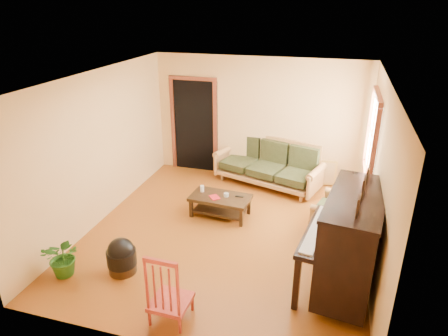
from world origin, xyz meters
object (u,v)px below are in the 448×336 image
(coffee_table, at_px, (220,206))
(red_chair, at_px, (170,285))
(piano, at_px, (351,244))
(potted_plant, at_px, (64,257))
(armchair, at_px, (335,207))
(footstool, at_px, (122,260))
(sofa, at_px, (267,164))
(ceramic_crock, at_px, (349,184))

(coffee_table, distance_m, red_chair, 2.63)
(piano, relative_size, red_chair, 1.60)
(piano, xyz_separation_m, potted_plant, (-3.83, -0.82, -0.40))
(armchair, distance_m, piano, 1.62)
(piano, bearing_deg, coffee_table, 155.30)
(footstool, relative_size, potted_plant, 0.71)
(sofa, bearing_deg, coffee_table, -93.47)
(potted_plant, bearing_deg, ceramic_crock, 45.80)
(coffee_table, xyz_separation_m, footstool, (-0.89, -1.96, 0.01))
(potted_plant, bearing_deg, sofa, 59.82)
(potted_plant, bearing_deg, footstool, 21.64)
(sofa, relative_size, armchair, 2.79)
(coffee_table, bearing_deg, armchair, 4.47)
(red_chair, bearing_deg, coffee_table, 94.78)
(armchair, xyz_separation_m, ceramic_crock, (0.25, 1.58, -0.26))
(coffee_table, height_order, potted_plant, potted_plant)
(sofa, height_order, armchair, sofa)
(sofa, xyz_separation_m, potted_plant, (-2.20, -3.78, -0.18))
(ceramic_crock, xyz_separation_m, potted_plant, (-3.87, -3.98, 0.16))
(ceramic_crock, bearing_deg, armchair, -99.16)
(ceramic_crock, relative_size, potted_plant, 0.45)
(piano, bearing_deg, red_chair, -141.98)
(piano, height_order, red_chair, piano)
(piano, relative_size, footstool, 3.74)
(footstool, bearing_deg, potted_plant, -158.36)
(armchair, distance_m, red_chair, 3.32)
(coffee_table, distance_m, piano, 2.67)
(ceramic_crock, bearing_deg, potted_plant, -134.20)
(footstool, bearing_deg, armchair, 36.22)
(sofa, xyz_separation_m, red_chair, (-0.42, -4.14, 0.02))
(armchair, relative_size, potted_plant, 1.34)
(sofa, relative_size, potted_plant, 3.74)
(red_chair, xyz_separation_m, potted_plant, (-1.78, 0.36, -0.20))
(armchair, height_order, footstool, armchair)
(potted_plant, bearing_deg, piano, 12.11)
(ceramic_crock, bearing_deg, coffee_table, -142.31)
(armchair, relative_size, footstool, 1.88)
(coffee_table, height_order, ceramic_crock, coffee_table)
(coffee_table, height_order, footstool, footstool)
(coffee_table, height_order, piano, piano)
(potted_plant, bearing_deg, red_chair, -11.36)
(sofa, distance_m, red_chair, 4.16)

